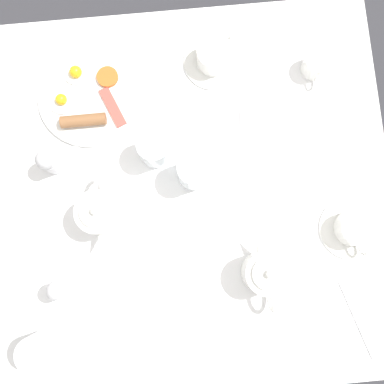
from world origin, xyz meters
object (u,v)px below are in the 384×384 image
(water_glass_short, at_px, (41,350))
(spoon_for_tea, at_px, (243,123))
(knife_by_plate, at_px, (358,319))
(water_glass_tall, at_px, (194,171))
(teacup_with_saucer_right, at_px, (354,228))
(breakfast_plate, at_px, (88,98))
(pepper_grinder, at_px, (49,162))
(teapot_far, at_px, (100,213))
(creamer_jug, at_px, (316,65))
(teacup_with_saucer_left, at_px, (214,57))
(wine_glass_spare, at_px, (155,149))
(fork_by_plate, at_px, (125,335))
(salt_grinder, at_px, (60,289))
(teapot_near, at_px, (265,273))

(water_glass_short, xyz_separation_m, spoon_for_tea, (-0.50, 0.53, -0.06))
(knife_by_plate, bearing_deg, water_glass_short, -90.72)
(water_glass_tall, bearing_deg, teacup_with_saucer_right, 65.66)
(breakfast_plate, xyz_separation_m, pepper_grinder, (0.17, -0.09, 0.05))
(breakfast_plate, distance_m, water_glass_tall, 0.34)
(teapot_far, height_order, pepper_grinder, teapot_far)
(water_glass_short, bearing_deg, spoon_for_tea, 133.79)
(teacup_with_saucer_right, distance_m, creamer_jug, 0.42)
(teacup_with_saucer_left, distance_m, wine_glass_spare, 0.29)
(pepper_grinder, distance_m, fork_by_plate, 0.46)
(teapot_far, relative_size, wine_glass_spare, 1.83)
(water_glass_tall, xyz_separation_m, water_glass_short, (0.38, -0.39, 0.00))
(teapot_far, relative_size, fork_by_plate, 1.01)
(teacup_with_saucer_right, xyz_separation_m, water_glass_tall, (-0.17, -0.38, 0.03))
(breakfast_plate, bearing_deg, teacup_with_saucer_right, 57.96)
(knife_by_plate, relative_size, spoon_for_tea, 1.23)
(teapot_far, distance_m, knife_by_plate, 0.68)
(breakfast_plate, xyz_separation_m, water_glass_short, (0.60, -0.13, 0.05))
(teacup_with_saucer_left, xyz_separation_m, creamer_jug, (0.05, 0.26, -0.00))
(teacup_with_saucer_left, relative_size, fork_by_plate, 0.82)
(wine_glass_spare, height_order, pepper_grinder, pepper_grinder)
(water_glass_short, relative_size, creamer_jug, 1.30)
(pepper_grinder, distance_m, salt_grinder, 0.30)
(water_glass_tall, bearing_deg, teacup_with_saucer_left, 165.06)
(teapot_near, height_order, fork_by_plate, teapot_near)
(wine_glass_spare, distance_m, creamer_jug, 0.46)
(water_glass_tall, bearing_deg, pepper_grinder, -99.03)
(breakfast_plate, height_order, teapot_far, teapot_far)
(teacup_with_saucer_left, xyz_separation_m, salt_grinder, (0.54, -0.42, 0.03))
(teapot_near, bearing_deg, teacup_with_saucer_left, 1.01)
(teapot_far, bearing_deg, salt_grinder, -29.54)
(teacup_with_saucer_left, height_order, water_glass_tall, water_glass_tall)
(teapot_far, bearing_deg, teacup_with_saucer_right, 82.82)
(teapot_far, bearing_deg, fork_by_plate, 7.37)
(water_glass_tall, xyz_separation_m, wine_glass_spare, (-0.07, -0.09, -0.00))
(teapot_far, distance_m, water_glass_tall, 0.25)
(teapot_near, bearing_deg, water_glass_short, 97.23)
(teacup_with_saucer_left, xyz_separation_m, teacup_with_saucer_right, (0.47, 0.30, 0.00))
(knife_by_plate, bearing_deg, creamer_jug, -177.35)
(teapot_near, height_order, teacup_with_saucer_right, teapot_near)
(teacup_with_saucer_right, height_order, water_glass_tall, water_glass_tall)
(teapot_far, xyz_separation_m, water_glass_tall, (-0.08, 0.23, 0.01))
(water_glass_short, xyz_separation_m, creamer_jug, (-0.63, 0.72, -0.03))
(breakfast_plate, xyz_separation_m, wine_glass_spare, (0.16, 0.16, 0.04))
(breakfast_plate, bearing_deg, spoon_for_tea, 75.48)
(water_glass_tall, relative_size, water_glass_short, 0.98)
(water_glass_short, height_order, creamer_jug, water_glass_short)
(breakfast_plate, distance_m, teacup_with_saucer_left, 0.34)
(teacup_with_saucer_right, distance_m, salt_grinder, 0.72)
(teacup_with_saucer_left, relative_size, water_glass_tall, 1.37)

